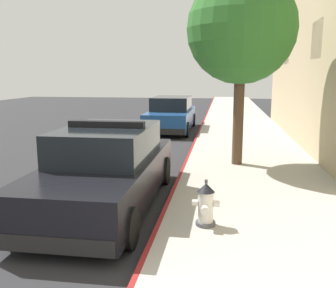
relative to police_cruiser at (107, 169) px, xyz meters
name	(u,v)px	position (x,y,z in m)	size (l,w,h in m)	color
ground_plane	(64,156)	(-2.95, 4.61, -0.84)	(34.39, 60.00, 0.20)	#2B2B2D
sidewalk_pavement	(249,157)	(3.05, 4.61, -0.67)	(3.58, 60.00, 0.16)	#ADA89E
curb_painted_edge	(190,155)	(1.21, 4.61, -0.67)	(0.08, 60.00, 0.16)	maroon
police_cruiser	(107,169)	(0.00, 0.00, 0.00)	(1.94, 4.84, 1.68)	black
parked_car_silver_ahead	(171,115)	(-0.14, 10.13, 0.00)	(1.94, 4.84, 1.56)	navy
fire_hydrant	(206,204)	(1.97, -1.07, -0.24)	(0.44, 0.40, 0.76)	#4C4C51
street_tree	(241,30)	(2.62, 3.30, 2.95)	(2.82, 2.82, 4.97)	brown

